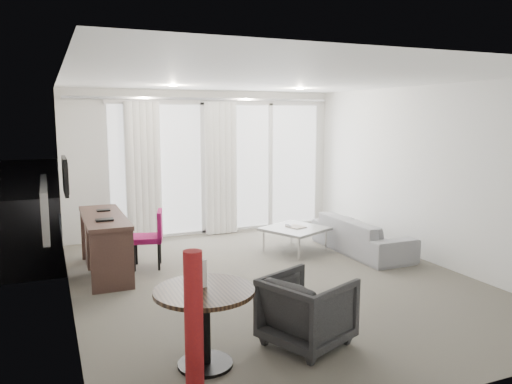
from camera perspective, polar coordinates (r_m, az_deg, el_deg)
name	(u,v)px	position (r m, az deg, el deg)	size (l,w,h in m)	color
floor	(274,281)	(6.69, 2.03, -10.08)	(5.00, 6.00, 0.00)	#5A564B
ceiling	(275,79)	(6.35, 2.16, 12.73)	(5.00, 6.00, 0.00)	white
wall_left	(66,195)	(5.81, -20.88, -0.32)	(0.00, 6.00, 2.60)	silver
wall_right	(428,174)	(7.78, 19.04, 1.92)	(0.00, 6.00, 2.60)	silver
wall_front	(447,233)	(3.93, 20.98, -4.43)	(5.00, 0.00, 2.60)	silver
window_panel	(221,168)	(9.27, -4.04, 2.77)	(4.00, 0.02, 2.38)	white
window_frame	(221,168)	(9.26, -4.01, 2.76)	(4.10, 0.06, 2.44)	white
curtain_left	(144,172)	(8.75, -12.71, 2.23)	(0.60, 0.20, 2.38)	white
curtain_right	(221,169)	(9.10, -4.00, 2.66)	(0.60, 0.20, 2.38)	white
curtain_track	(207,99)	(8.98, -5.62, 10.55)	(4.80, 0.04, 0.04)	#B2B2B7
downlight_a	(173,86)	(7.57, -9.47, 11.89)	(0.12, 0.12, 0.02)	#FFE0B2
downlight_b	(300,89)	(8.31, 5.04, 11.68)	(0.12, 0.12, 0.02)	#FFE0B2
desk	(105,245)	(7.19, -16.87, -5.77)	(0.54, 1.72, 0.81)	#3C2720
tv	(65,176)	(7.24, -21.00, 1.75)	(0.05, 0.80, 0.50)	black
desk_chair	(147,239)	(7.31, -12.36, -5.28)	(0.45, 0.42, 0.83)	maroon
round_table	(205,328)	(4.47, -5.88, -15.17)	(0.87, 0.87, 0.69)	black
menu_card	(200,285)	(4.36, -6.44, -10.54)	(0.13, 0.02, 0.24)	white
red_lamp	(194,325)	(3.95, -7.11, -14.84)	(0.23, 0.23, 1.16)	maroon
tub_armchair	(307,310)	(4.86, 5.86, -13.31)	(0.72, 0.74, 0.67)	#272727
coffee_table	(295,239)	(8.04, 4.47, -5.43)	(0.86, 0.86, 0.39)	gray
remote	(289,228)	(8.08, 3.74, -4.15)	(0.04, 0.14, 0.02)	black
magazine	(296,229)	(8.04, 4.58, -4.23)	(0.24, 0.31, 0.02)	gray
sofa	(361,235)	(8.14, 11.96, -4.82)	(1.90, 0.74, 0.55)	gray
terrace_slab	(199,219)	(10.89, -6.56, -3.09)	(5.60, 3.00, 0.12)	#4D4D50
rattan_chair_a	(235,199)	(10.70, -2.38, -0.76)	(0.54, 0.54, 0.79)	brown
rattan_chair_b	(247,193)	(11.50, -1.09, -0.06)	(0.55, 0.55, 0.81)	brown
rattan_table	(246,203)	(11.18, -1.14, -1.24)	(0.45, 0.45, 0.45)	brown
balustrade	(181,185)	(12.18, -8.54, 0.79)	(5.50, 0.06, 1.05)	#B2B2B7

